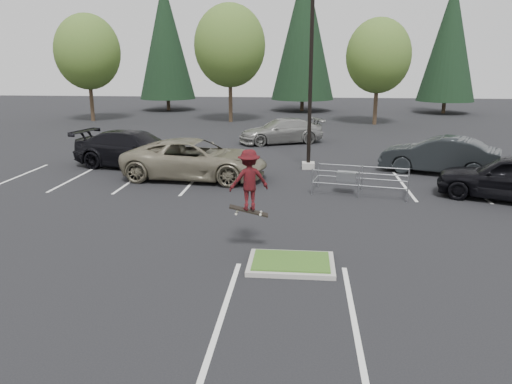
# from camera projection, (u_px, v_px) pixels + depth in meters

# --- Properties ---
(ground) EXTENTS (120.00, 120.00, 0.00)m
(ground) POSITION_uv_depth(u_px,v_px,m) (291.00, 266.00, 12.78)
(ground) COLOR black
(ground) RESTS_ON ground
(grass_median) EXTENTS (2.20, 1.60, 0.16)m
(grass_median) POSITION_uv_depth(u_px,v_px,m) (291.00, 263.00, 12.76)
(grass_median) COLOR #9E9B93
(grass_median) RESTS_ON ground
(stall_lines) EXTENTS (22.62, 17.60, 0.01)m
(stall_lines) POSITION_uv_depth(u_px,v_px,m) (259.00, 201.00, 18.70)
(stall_lines) COLOR white
(stall_lines) RESTS_ON ground
(light_pole) EXTENTS (0.70, 0.60, 10.12)m
(light_pole) POSITION_uv_depth(u_px,v_px,m) (311.00, 72.00, 23.11)
(light_pole) COLOR #9E9B93
(light_pole) RESTS_ON ground
(decid_a) EXTENTS (5.44, 5.44, 8.91)m
(decid_a) POSITION_uv_depth(u_px,v_px,m) (88.00, 54.00, 41.91)
(decid_a) COLOR #38281C
(decid_a) RESTS_ON ground
(decid_b) EXTENTS (5.89, 5.89, 9.64)m
(decid_b) POSITION_uv_depth(u_px,v_px,m) (230.00, 48.00, 41.16)
(decid_b) COLOR #38281C
(decid_b) RESTS_ON ground
(decid_c) EXTENTS (5.12, 5.12, 8.38)m
(decid_c) POSITION_uv_depth(u_px,v_px,m) (378.00, 58.00, 39.58)
(decid_c) COLOR #38281C
(decid_c) RESTS_ON ground
(conif_a) EXTENTS (5.72, 5.72, 13.00)m
(conif_a) POSITION_uv_depth(u_px,v_px,m) (166.00, 40.00, 50.74)
(conif_a) COLOR #38281C
(conif_a) RESTS_ON ground
(conif_b) EXTENTS (6.38, 6.38, 14.50)m
(conif_b) POSITION_uv_depth(u_px,v_px,m) (304.00, 32.00, 49.74)
(conif_b) COLOR #38281C
(conif_b) RESTS_ON ground
(conif_c) EXTENTS (5.50, 5.50, 12.50)m
(conif_c) POSITION_uv_depth(u_px,v_px,m) (450.00, 41.00, 47.74)
(conif_c) COLOR #38281C
(conif_c) RESTS_ON ground
(cart_corral) EXTENTS (3.82, 2.03, 1.03)m
(cart_corral) POSITION_uv_depth(u_px,v_px,m) (350.00, 177.00, 19.58)
(cart_corral) COLOR gray
(cart_corral) RESTS_ON ground
(skateboarder) EXTENTS (1.21, 0.94, 1.85)m
(skateboarder) POSITION_uv_depth(u_px,v_px,m) (249.00, 180.00, 13.34)
(skateboarder) COLOR black
(skateboarder) RESTS_ON ground
(car_l_tan) EXTENTS (6.54, 3.45, 1.75)m
(car_l_tan) POSITION_uv_depth(u_px,v_px,m) (195.00, 159.00, 22.00)
(car_l_tan) COLOR #79725C
(car_l_tan) RESTS_ON ground
(car_l_black) EXTENTS (6.55, 3.74, 1.79)m
(car_l_black) POSITION_uv_depth(u_px,v_px,m) (134.00, 149.00, 24.35)
(car_l_black) COLOR black
(car_l_black) RESTS_ON ground
(car_r_charc) EXTENTS (5.51, 3.56, 1.71)m
(car_r_charc) POSITION_uv_depth(u_px,v_px,m) (439.00, 155.00, 23.02)
(car_r_charc) COLOR black
(car_r_charc) RESTS_ON ground
(car_r_black) EXTENTS (5.52, 3.94, 1.74)m
(car_r_black) POSITION_uv_depth(u_px,v_px,m) (512.00, 178.00, 18.55)
(car_r_black) COLOR black
(car_r_black) RESTS_ON ground
(car_far_silver) EXTENTS (5.75, 4.06, 1.55)m
(car_far_silver) POSITION_uv_depth(u_px,v_px,m) (283.00, 131.00, 31.50)
(car_far_silver) COLOR gray
(car_far_silver) RESTS_ON ground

